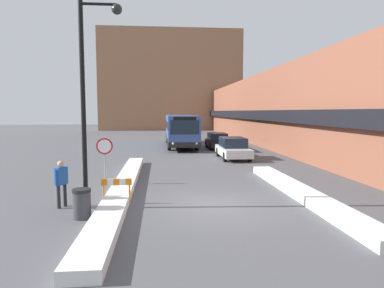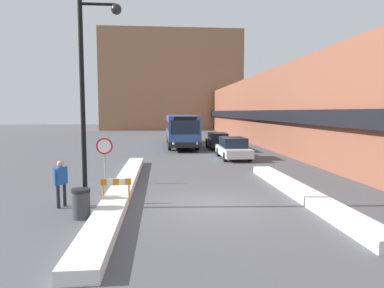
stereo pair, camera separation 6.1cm
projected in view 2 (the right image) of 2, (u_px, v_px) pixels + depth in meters
name	position (u px, v px, depth m)	size (l,w,h in m)	color
ground_plane	(216.00, 205.00, 12.38)	(160.00, 160.00, 0.00)	#515156
building_row_right	(272.00, 110.00, 36.73)	(5.50, 60.00, 7.05)	brown
building_backdrop_far	(171.00, 81.00, 64.78)	(26.00, 8.00, 18.22)	#996B4C
snow_bank_left	(123.00, 187.00, 14.60)	(0.90, 16.14, 0.33)	silver
snow_bank_right	(302.00, 193.00, 13.56)	(0.90, 11.04, 0.34)	silver
city_bus	(181.00, 129.00, 33.57)	(2.70, 12.12, 3.01)	#335193
parked_car_front	(233.00, 148.00, 24.61)	(1.90, 4.56, 1.52)	silver
parked_car_back	(218.00, 141.00, 31.30)	(1.82, 4.23, 1.42)	black
stop_sign	(105.00, 151.00, 15.88)	(0.76, 0.08, 2.17)	gray
street_lamp	(90.00, 83.00, 11.68)	(1.46, 0.36, 7.13)	black
pedestrian	(61.00, 179.00, 12.05)	(0.40, 0.49, 1.67)	#232328
trash_bin	(81.00, 203.00, 10.85)	(0.59, 0.59, 0.95)	#38383D
construction_barricade	(116.00, 186.00, 12.52)	(1.10, 0.06, 0.94)	orange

